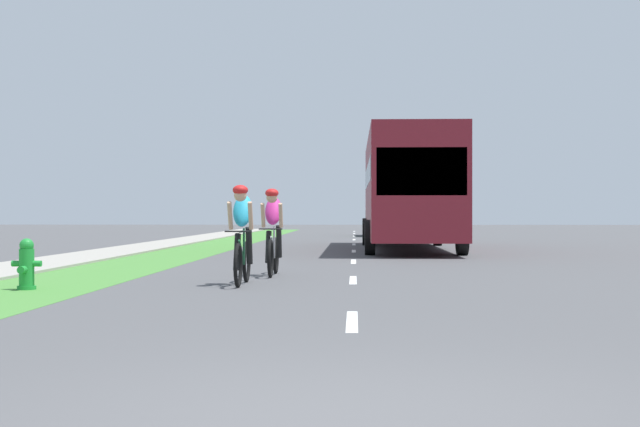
{
  "coord_description": "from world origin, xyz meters",
  "views": [
    {
      "loc": [
        0.03,
        -4.71,
        1.14
      ],
      "look_at": [
        -0.8,
        15.93,
        1.13
      ],
      "focal_mm": 48.66,
      "sensor_mm": 36.0,
      "label": 1
    }
  ],
  "objects_px": {
    "cyclist_lead": "(242,234)",
    "cyclist_trailing": "(273,231)",
    "fire_hydrant_green": "(26,265)",
    "suv_dark_green": "(385,217)",
    "bus_maroon": "(407,186)"
  },
  "relations": [
    {
      "from": "fire_hydrant_green",
      "to": "cyclist_lead",
      "type": "height_order",
      "value": "cyclist_lead"
    },
    {
      "from": "cyclist_lead",
      "to": "suv_dark_green",
      "type": "bearing_deg",
      "value": 83.64
    },
    {
      "from": "suv_dark_green",
      "to": "cyclist_lead",
      "type": "bearing_deg",
      "value": -96.36
    },
    {
      "from": "fire_hydrant_green",
      "to": "suv_dark_green",
      "type": "bearing_deg",
      "value": 78.2
    },
    {
      "from": "fire_hydrant_green",
      "to": "bus_maroon",
      "type": "xyz_separation_m",
      "value": [
        6.54,
        14.71,
        1.61
      ]
    },
    {
      "from": "cyclist_lead",
      "to": "fire_hydrant_green",
      "type": "bearing_deg",
      "value": -161.98
    },
    {
      "from": "cyclist_trailing",
      "to": "bus_maroon",
      "type": "height_order",
      "value": "bus_maroon"
    },
    {
      "from": "fire_hydrant_green",
      "to": "cyclist_trailing",
      "type": "relative_size",
      "value": 0.44
    },
    {
      "from": "cyclist_trailing",
      "to": "suv_dark_green",
      "type": "distance_m",
      "value": 27.71
    },
    {
      "from": "cyclist_trailing",
      "to": "cyclist_lead",
      "type": "bearing_deg",
      "value": -98.38
    },
    {
      "from": "cyclist_lead",
      "to": "cyclist_trailing",
      "type": "distance_m",
      "value": 2.05
    },
    {
      "from": "suv_dark_green",
      "to": "fire_hydrant_green",
      "type": "bearing_deg",
      "value": -101.8
    },
    {
      "from": "fire_hydrant_green",
      "to": "cyclist_trailing",
      "type": "bearing_deg",
      "value": 41.87
    },
    {
      "from": "cyclist_lead",
      "to": "bus_maroon",
      "type": "xyz_separation_m",
      "value": [
        3.45,
        13.7,
        1.17
      ]
    },
    {
      "from": "cyclist_lead",
      "to": "bus_maroon",
      "type": "distance_m",
      "value": 14.18
    }
  ]
}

